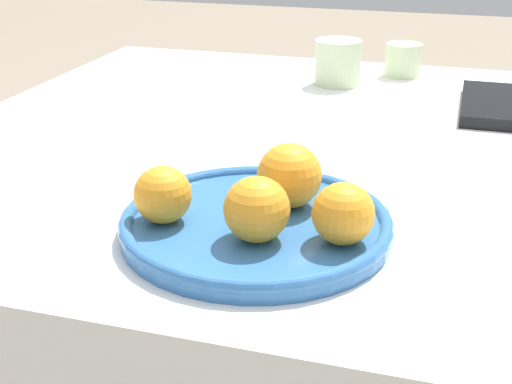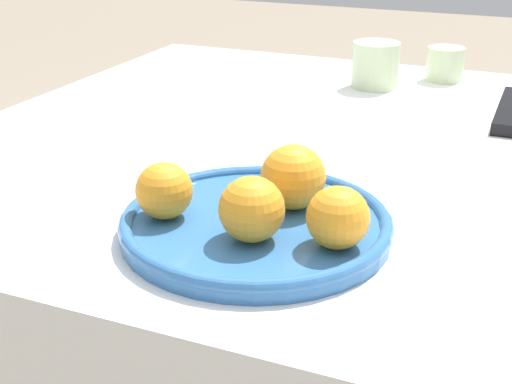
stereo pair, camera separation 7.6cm
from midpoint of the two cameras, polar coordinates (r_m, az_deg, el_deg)
The scene contains 8 objects.
table at distance 1.23m, azimuth 9.92°, elevation -13.45°, with size 1.47×1.07×0.75m.
fruit_platter at distance 0.78m, azimuth -2.81°, elevation -2.60°, with size 0.30×0.30×0.02m.
orange_0 at distance 0.79m, azimuth -0.05°, elevation 1.26°, with size 0.07×0.07×0.07m.
orange_1 at distance 0.77m, azimuth -10.30°, elevation -0.28°, with size 0.06×0.06×0.06m.
orange_2 at distance 0.72m, azimuth -2.98°, elevation -1.46°, with size 0.07×0.07×0.07m.
orange_3 at distance 0.71m, azimuth 3.98°, elevation -1.81°, with size 0.06×0.06×0.06m.
cup_0 at distance 1.46m, azimuth 10.21°, elevation 10.35°, with size 0.07×0.07×0.06m.
cup_3 at distance 1.38m, azimuth 4.97°, elevation 10.27°, with size 0.09×0.09×0.08m.
Camera 1 is at (0.04, -1.00, 1.10)m, focal length 50.00 mm.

